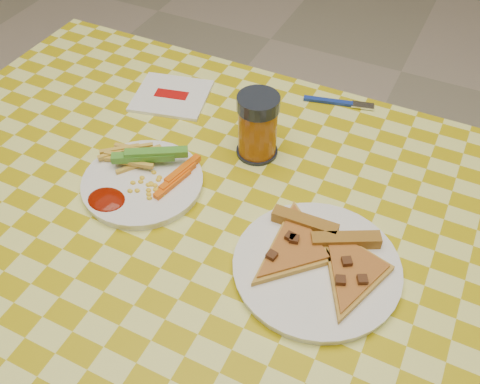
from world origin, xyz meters
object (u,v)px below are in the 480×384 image
object	(u,v)px
table	(225,259)
plate_left	(143,183)
drink_glass	(258,127)
plate_right	(316,268)

from	to	relation	value
table	plate_left	distance (m)	0.19
plate_left	drink_glass	size ratio (longest dim) A/B	1.65
plate_left	drink_glass	xyz separation A→B (m)	(0.14, 0.16, 0.05)
plate_left	plate_right	xyz separation A→B (m)	(0.33, -0.04, 0.00)
plate_left	plate_right	size ratio (longest dim) A/B	0.83
table	plate_left	size ratio (longest dim) A/B	6.37
table	plate_left	world-z (taller)	plate_left
table	drink_glass	size ratio (longest dim) A/B	10.53
plate_right	drink_glass	bearing A→B (deg)	133.35
table	plate_right	xyz separation A→B (m)	(0.16, -0.01, 0.08)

